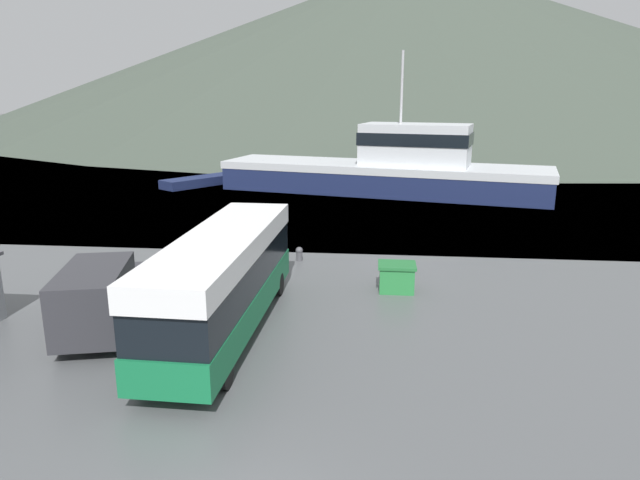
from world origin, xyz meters
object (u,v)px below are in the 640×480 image
Objects in this scene: tour_bus at (224,278)px; delivery_van at (99,295)px; fishing_boat at (390,168)px; small_boat at (202,181)px; storage_bin at (397,277)px.

tour_bus reaches higher than delivery_van.
fishing_boat is (10.36, 28.79, 0.76)m from delivery_van.
fishing_boat is 3.74× the size of small_boat.
small_boat is at bearing 95.83° from fishing_boat.
tour_bus is at bearing -178.29° from fishing_boat.
storage_bin is 0.21× the size of small_boat.
delivery_van is 11.40m from storage_bin.
delivery_van is 0.85× the size of small_boat.
storage_bin is (10.20, 5.04, -0.67)m from delivery_van.
fishing_boat reaches higher than delivery_van.
tour_bus is at bearing 145.08° from small_boat.
fishing_boat reaches higher than tour_bus.
fishing_boat is 23.79m from storage_bin.
delivery_van is 3.98× the size of storage_bin.
fishing_boat is at bearing 89.63° from storage_bin.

